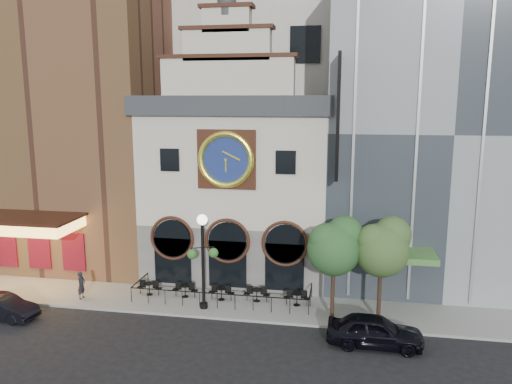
{
  "coord_description": "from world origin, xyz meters",
  "views": [
    {
      "loc": [
        6.97,
        -25.27,
        12.11
      ],
      "look_at": [
        1.44,
        6.0,
        6.21
      ],
      "focal_mm": 35.0,
      "sensor_mm": 36.0,
      "label": 1
    }
  ],
  "objects_px": {
    "lamppost": "(203,251)",
    "tree_right": "(383,246)",
    "bistro_4": "(297,298)",
    "pedestrian": "(81,285)",
    "bistro_1": "(185,290)",
    "car_left": "(3,307)",
    "bistro_2": "(221,293)",
    "bistro_0": "(149,288)",
    "car_right": "(375,331)",
    "tree_left": "(335,245)",
    "bistro_3": "(257,294)"
  },
  "relations": [
    {
      "from": "lamppost",
      "to": "tree_right",
      "type": "relative_size",
      "value": 0.96
    },
    {
      "from": "bistro_2",
      "to": "pedestrian",
      "type": "xyz_separation_m",
      "value": [
        -8.45,
        -1.24,
        0.39
      ]
    },
    {
      "from": "pedestrian",
      "to": "lamppost",
      "type": "distance_m",
      "value": 8.16
    },
    {
      "from": "bistro_3",
      "to": "car_right",
      "type": "relative_size",
      "value": 0.33
    },
    {
      "from": "bistro_2",
      "to": "pedestrian",
      "type": "height_order",
      "value": "pedestrian"
    },
    {
      "from": "bistro_2",
      "to": "bistro_4",
      "type": "xyz_separation_m",
      "value": [
        4.58,
        -0.02,
        0.0
      ]
    },
    {
      "from": "bistro_4",
      "to": "pedestrian",
      "type": "distance_m",
      "value": 13.09
    },
    {
      "from": "car_left",
      "to": "tree_left",
      "type": "height_order",
      "value": "tree_left"
    },
    {
      "from": "bistro_3",
      "to": "pedestrian",
      "type": "bearing_deg",
      "value": -172.39
    },
    {
      "from": "lamppost",
      "to": "tree_right",
      "type": "bearing_deg",
      "value": -21.92
    },
    {
      "from": "bistro_2",
      "to": "bistro_0",
      "type": "bearing_deg",
      "value": 179.96
    },
    {
      "from": "bistro_0",
      "to": "bistro_3",
      "type": "bearing_deg",
      "value": 1.45
    },
    {
      "from": "car_right",
      "to": "car_left",
      "type": "bearing_deg",
      "value": 92.17
    },
    {
      "from": "bistro_4",
      "to": "car_right",
      "type": "bearing_deg",
      "value": -42.88
    },
    {
      "from": "bistro_1",
      "to": "bistro_2",
      "type": "height_order",
      "value": "same"
    },
    {
      "from": "bistro_0",
      "to": "bistro_2",
      "type": "height_order",
      "value": "same"
    },
    {
      "from": "car_right",
      "to": "pedestrian",
      "type": "xyz_separation_m",
      "value": [
        -17.28,
        2.73,
        0.2
      ]
    },
    {
      "from": "bistro_1",
      "to": "car_right",
      "type": "relative_size",
      "value": 0.33
    },
    {
      "from": "bistro_0",
      "to": "bistro_1",
      "type": "distance_m",
      "value": 2.3
    },
    {
      "from": "bistro_0",
      "to": "bistro_2",
      "type": "distance_m",
      "value": 4.6
    },
    {
      "from": "bistro_0",
      "to": "bistro_3",
      "type": "xyz_separation_m",
      "value": [
        6.76,
        0.17,
        0.0
      ]
    },
    {
      "from": "bistro_0",
      "to": "bistro_1",
      "type": "relative_size",
      "value": 1.0
    },
    {
      "from": "car_right",
      "to": "lamppost",
      "type": "relative_size",
      "value": 0.84
    },
    {
      "from": "bistro_3",
      "to": "car_right",
      "type": "distance_m",
      "value": 7.87
    },
    {
      "from": "car_left",
      "to": "tree_right",
      "type": "xyz_separation_m",
      "value": [
        20.75,
        3.03,
        3.76
      ]
    },
    {
      "from": "bistro_2",
      "to": "car_left",
      "type": "distance_m",
      "value": 12.31
    },
    {
      "from": "bistro_3",
      "to": "car_left",
      "type": "bearing_deg",
      "value": -161.82
    },
    {
      "from": "bistro_1",
      "to": "car_right",
      "type": "xyz_separation_m",
      "value": [
        11.14,
        -4.03,
        0.19
      ]
    },
    {
      "from": "bistro_4",
      "to": "tree_right",
      "type": "distance_m",
      "value": 6.14
    },
    {
      "from": "tree_left",
      "to": "tree_right",
      "type": "xyz_separation_m",
      "value": [
        2.51,
        0.18,
        0.03
      ]
    },
    {
      "from": "pedestrian",
      "to": "bistro_4",
      "type": "bearing_deg",
      "value": -81.86
    },
    {
      "from": "bistro_1",
      "to": "pedestrian",
      "type": "xyz_separation_m",
      "value": [
        -6.14,
        -1.3,
        0.39
      ]
    },
    {
      "from": "car_left",
      "to": "lamppost",
      "type": "height_order",
      "value": "lamppost"
    },
    {
      "from": "pedestrian",
      "to": "tree_left",
      "type": "xyz_separation_m",
      "value": [
        15.17,
        -0.22,
        3.39
      ]
    },
    {
      "from": "bistro_0",
      "to": "bistro_2",
      "type": "relative_size",
      "value": 1.0
    },
    {
      "from": "bistro_2",
      "to": "tree_left",
      "type": "xyz_separation_m",
      "value": [
        6.72,
        -1.46,
        3.78
      ]
    },
    {
      "from": "bistro_1",
      "to": "car_left",
      "type": "relative_size",
      "value": 0.39
    },
    {
      "from": "car_left",
      "to": "lamppost",
      "type": "distance_m",
      "value": 11.59
    },
    {
      "from": "bistro_3",
      "to": "bistro_4",
      "type": "distance_m",
      "value": 2.44
    },
    {
      "from": "bistro_3",
      "to": "bistro_4",
      "type": "bearing_deg",
      "value": -4.58
    },
    {
      "from": "bistro_4",
      "to": "tree_right",
      "type": "height_order",
      "value": "tree_right"
    },
    {
      "from": "bistro_4",
      "to": "car_left",
      "type": "bearing_deg",
      "value": -165.06
    },
    {
      "from": "bistro_1",
      "to": "tree_right",
      "type": "xyz_separation_m",
      "value": [
        11.53,
        -1.34,
        3.81
      ]
    },
    {
      "from": "bistro_1",
      "to": "lamppost",
      "type": "relative_size",
      "value": 0.28
    },
    {
      "from": "bistro_2",
      "to": "tree_right",
      "type": "relative_size",
      "value": 0.27
    },
    {
      "from": "bistro_1",
      "to": "tree_right",
      "type": "distance_m",
      "value": 12.22
    },
    {
      "from": "bistro_4",
      "to": "pedestrian",
      "type": "bearing_deg",
      "value": -174.64
    },
    {
      "from": "tree_left",
      "to": "car_right",
      "type": "bearing_deg",
      "value": -49.89
    },
    {
      "from": "pedestrian",
      "to": "tree_left",
      "type": "height_order",
      "value": "tree_left"
    },
    {
      "from": "car_left",
      "to": "lamppost",
      "type": "relative_size",
      "value": 0.72
    }
  ]
}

